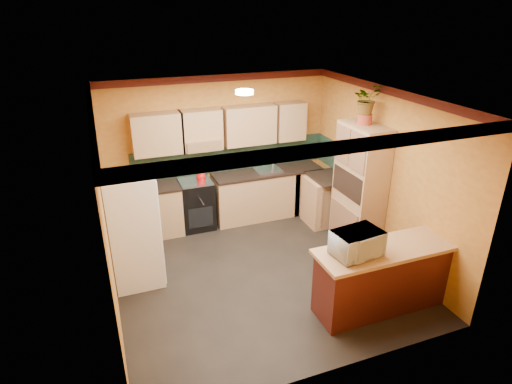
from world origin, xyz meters
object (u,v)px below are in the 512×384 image
breakfast_bar (382,279)px  microwave (357,243)px  fridge (134,230)px  pantry (359,188)px  base_cabinets_back (229,200)px  stove (197,204)px

breakfast_bar → microwave: size_ratio=3.02×
fridge → breakfast_bar: (2.99, -1.79, -0.41)m
pantry → breakfast_bar: bearing=-111.2°
base_cabinets_back → stove: bearing=-180.0°
fridge → microwave: fridge is taller
fridge → microwave: bearing=-35.4°
base_cabinets_back → fridge: size_ratio=2.15×
stove → fridge: 1.86m
stove → pantry: (2.38, -1.57, 0.59)m
fridge → breakfast_bar: size_ratio=0.94×
stove → fridge: fridge is taller
base_cabinets_back → fridge: bearing=-143.7°
base_cabinets_back → microwave: bearing=-77.8°
microwave → breakfast_bar: bearing=-7.3°
stove → fridge: (-1.22, -1.35, 0.39)m
fridge → microwave: (2.52, -1.79, 0.25)m
stove → microwave: 3.47m
fridge → pantry: 3.61m
base_cabinets_back → microwave: microwave is taller
breakfast_bar → fridge: bearing=149.0°
base_cabinets_back → breakfast_bar: 3.35m
stove → microwave: size_ratio=1.53×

